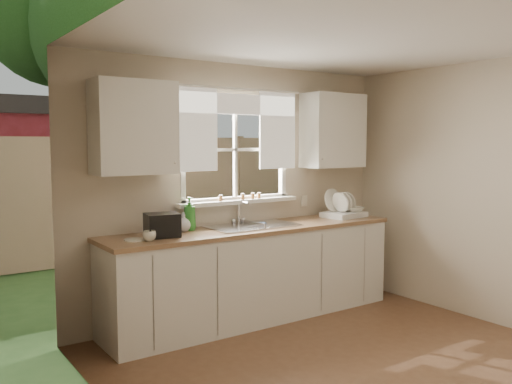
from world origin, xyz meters
TOP-DOWN VIEW (x-y plane):
  - ground at (0.00, 0.00)m, footprint 4.00×4.00m
  - room_walls at (0.00, -0.07)m, footprint 3.62×4.02m
  - ceiling at (0.00, 0.00)m, footprint 3.60×4.00m
  - window at (0.00, 2.00)m, footprint 1.38×0.16m
  - curtains at (0.00, 1.95)m, footprint 1.50×0.03m
  - base_cabinets at (0.00, 1.68)m, footprint 3.00×0.62m
  - countertop at (0.00, 1.68)m, footprint 3.04×0.65m
  - upper_cabinet_left at (-1.15, 1.82)m, footprint 0.70×0.33m
  - upper_cabinet_right at (1.15, 1.82)m, footprint 0.70×0.33m
  - wall_outlet at (0.88, 1.99)m, footprint 0.08×0.01m
  - sill_jars at (0.05, 1.94)m, footprint 0.50×0.04m
  - backyard at (0.58, 8.42)m, footprint 20.00×10.00m
  - sink at (0.00, 1.71)m, footprint 0.88×0.52m
  - dish_rack at (1.18, 1.68)m, footprint 0.47×0.37m
  - bowl at (1.30, 1.63)m, footprint 0.27×0.27m
  - soap_bottle_a at (-0.62, 1.84)m, footprint 0.13×0.13m
  - soap_bottle_b at (-0.82, 1.79)m, footprint 0.12×0.12m
  - soap_bottle_c at (-0.70, 1.81)m, footprint 0.14×0.14m
  - saucer at (-1.24, 1.64)m, footprint 0.17×0.17m
  - cup at (-1.15, 1.54)m, footprint 0.14×0.14m
  - black_appliance at (-0.97, 1.68)m, footprint 0.32×0.29m

SIDE VIEW (x-z plane):
  - ground at x=0.00m, z-range 0.00..0.00m
  - base_cabinets at x=0.00m, z-range 0.00..0.87m
  - sink at x=0.00m, z-range 0.64..1.04m
  - countertop at x=0.00m, z-range 0.87..0.91m
  - saucer at x=-1.24m, z-range 0.91..0.92m
  - cup at x=-1.15m, z-range 0.91..1.00m
  - dish_rack at x=1.18m, z-range 0.82..1.13m
  - bowl at x=1.30m, z-range 0.97..1.02m
  - soap_bottle_c at x=-0.70m, z-range 0.91..1.09m
  - soap_bottle_b at x=-0.82m, z-range 0.91..1.11m
  - black_appliance at x=-0.97m, z-range 0.91..1.11m
  - soap_bottle_a at x=-0.62m, z-range 0.91..1.22m
  - wall_outlet at x=0.88m, z-range 1.02..1.14m
  - sill_jars at x=0.05m, z-range 1.15..1.21m
  - room_walls at x=0.00m, z-range -0.01..2.49m
  - window at x=0.00m, z-range 0.95..2.02m
  - upper_cabinet_left at x=-1.15m, z-range 1.45..2.25m
  - upper_cabinet_right at x=1.15m, z-range 1.45..2.25m
  - curtains at x=0.00m, z-range 1.53..2.34m
  - ceiling at x=0.00m, z-range 2.49..2.51m
  - backyard at x=0.58m, z-range 0.40..6.53m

